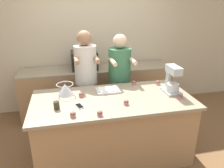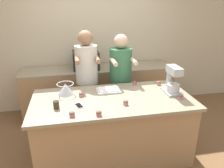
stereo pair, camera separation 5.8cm
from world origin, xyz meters
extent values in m
plane|color=brown|center=(0.00, 0.00, 0.00)|extent=(16.00, 16.00, 0.00)
cube|color=beige|center=(0.00, 1.68, 1.35)|extent=(10.00, 0.06, 2.70)
cube|color=#A87F56|center=(0.00, 0.00, 0.42)|extent=(2.00, 0.94, 0.85)
cube|color=gray|center=(0.00, 0.00, 0.87)|extent=(2.08, 1.00, 0.04)
cube|color=#A87F56|center=(0.00, 1.33, 0.43)|extent=(2.80, 0.60, 0.86)
cube|color=gray|center=(0.00, 1.33, 0.88)|extent=(2.80, 0.60, 0.04)
cylinder|color=brown|center=(-0.27, 0.73, 0.43)|extent=(0.27, 0.27, 0.85)
cylinder|color=silver|center=(-0.27, 0.73, 1.15)|extent=(0.34, 0.34, 0.59)
sphere|color=#936B4C|center=(-0.27, 0.73, 1.56)|extent=(0.22, 0.22, 0.22)
cylinder|color=#936B4C|center=(-0.41, 0.56, 1.28)|extent=(0.06, 0.34, 0.06)
cylinder|color=#936B4C|center=(-0.12, 0.56, 1.28)|extent=(0.06, 0.34, 0.06)
cylinder|color=brown|center=(0.27, 0.73, 0.42)|extent=(0.28, 0.28, 0.84)
cylinder|color=#38704C|center=(0.27, 0.73, 1.11)|extent=(0.36, 0.36, 0.54)
sphere|color=#DBB293|center=(0.27, 0.73, 1.49)|extent=(0.22, 0.22, 0.22)
cylinder|color=#DBB293|center=(0.12, 0.56, 1.22)|extent=(0.06, 0.34, 0.06)
cylinder|color=#DBB293|center=(0.43, 0.56, 1.22)|extent=(0.06, 0.34, 0.06)
cube|color=#B2B7BC|center=(0.83, 0.02, 0.90)|extent=(0.20, 0.30, 0.03)
cylinder|color=#B2B7BC|center=(0.83, 0.13, 1.04)|extent=(0.07, 0.07, 0.25)
cube|color=#B2B7BC|center=(0.83, 0.00, 1.22)|extent=(0.13, 0.26, 0.10)
cylinder|color=#BCBCC1|center=(0.83, -0.02, 0.97)|extent=(0.17, 0.17, 0.11)
cone|color=#BCBCC1|center=(-0.60, 0.25, 0.96)|extent=(0.22, 0.22, 0.16)
torus|color=#BCBCC1|center=(-0.60, 0.25, 1.04)|extent=(0.23, 0.23, 0.01)
cube|color=silver|center=(-0.01, 0.24, 0.90)|extent=(0.33, 0.23, 0.02)
cube|color=white|center=(-0.01, 0.24, 0.92)|extent=(0.27, 0.18, 0.02)
cube|color=black|center=(-0.23, 1.33, 1.06)|extent=(0.46, 0.38, 0.32)
cube|color=black|center=(-0.27, 1.14, 1.06)|extent=(0.31, 0.01, 0.26)
cube|color=#2D2D2D|center=(-0.07, 1.14, 1.06)|extent=(0.09, 0.01, 0.26)
cube|color=silver|center=(-0.44, -0.14, 0.89)|extent=(0.11, 0.16, 0.01)
cube|color=black|center=(-0.44, -0.14, 0.90)|extent=(0.10, 0.14, 0.00)
cylinder|color=#332D1E|center=(-0.71, -0.15, 0.93)|extent=(0.07, 0.07, 0.09)
cylinder|color=#D17084|center=(0.85, -0.19, 0.90)|extent=(0.06, 0.06, 0.03)
ellipsoid|color=brown|center=(0.85, -0.19, 0.93)|extent=(0.06, 0.06, 0.04)
cylinder|color=#D17084|center=(0.42, 0.40, 0.90)|extent=(0.06, 0.06, 0.03)
ellipsoid|color=brown|center=(0.42, 0.40, 0.93)|extent=(0.06, 0.06, 0.04)
cylinder|color=#D17084|center=(-0.24, -0.41, 0.90)|extent=(0.06, 0.06, 0.03)
ellipsoid|color=brown|center=(-0.24, -0.41, 0.93)|extent=(0.06, 0.06, 0.04)
cylinder|color=#D17084|center=(0.12, -0.21, 0.90)|extent=(0.06, 0.06, 0.03)
ellipsoid|color=brown|center=(0.12, -0.21, 0.93)|extent=(0.06, 0.06, 0.04)
cylinder|color=#D17084|center=(-0.40, 0.14, 0.90)|extent=(0.06, 0.06, 0.03)
ellipsoid|color=brown|center=(-0.40, 0.14, 0.93)|extent=(0.06, 0.06, 0.04)
cylinder|color=#D17084|center=(0.77, 0.33, 0.90)|extent=(0.06, 0.06, 0.03)
ellipsoid|color=brown|center=(0.77, 0.33, 0.93)|extent=(0.06, 0.06, 0.04)
cylinder|color=#D17084|center=(-0.53, -0.37, 0.90)|extent=(0.06, 0.06, 0.03)
ellipsoid|color=brown|center=(-0.53, -0.37, 0.93)|extent=(0.06, 0.06, 0.04)
camera|label=1|loc=(-0.56, -2.51, 2.10)|focal=35.00mm
camera|label=2|loc=(-0.51, -2.53, 2.10)|focal=35.00mm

